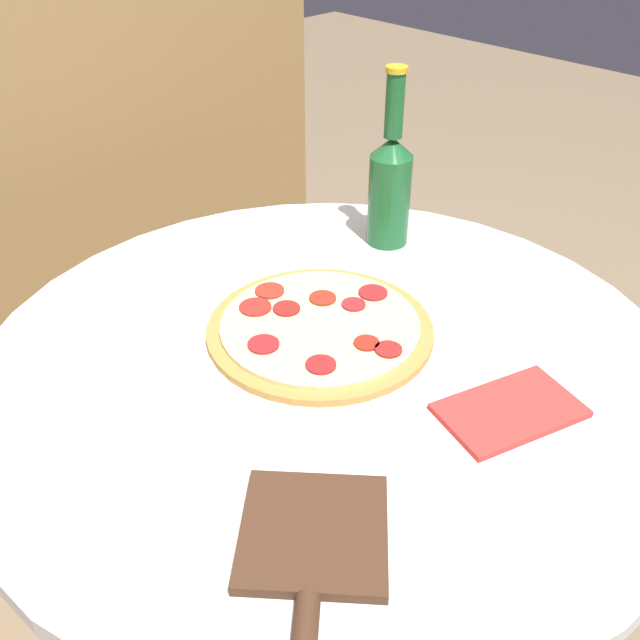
# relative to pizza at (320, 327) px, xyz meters

# --- Properties ---
(table) EXTENTS (0.89, 0.89, 0.70)m
(table) POSITION_rel_pizza_xyz_m (-0.03, -0.04, -0.18)
(table) COLOR silver
(table) RESTS_ON ground_plane
(fence_panel) EXTENTS (1.29, 0.04, 1.69)m
(fence_panel) POSITION_rel_pizza_xyz_m (-0.03, 0.72, 0.14)
(fence_panel) COLOR olive
(fence_panel) RESTS_ON ground_plane
(pizza) EXTENTS (0.30, 0.30, 0.02)m
(pizza) POSITION_rel_pizza_xyz_m (0.00, 0.00, 0.00)
(pizza) COLOR #B77F3D
(pizza) RESTS_ON table
(beer_bottle) EXTENTS (0.07, 0.07, 0.28)m
(beer_bottle) POSITION_rel_pizza_xyz_m (0.25, 0.11, 0.09)
(beer_bottle) COLOR #195628
(beer_bottle) RESTS_ON table
(pizza_paddle) EXTENTS (0.26, 0.25, 0.02)m
(pizza_paddle) POSITION_rel_pizza_xyz_m (-0.26, -0.26, -0.00)
(pizza_paddle) COLOR #422819
(pizza_paddle) RESTS_ON table
(napkin) EXTENTS (0.18, 0.14, 0.01)m
(napkin) POSITION_rel_pizza_xyz_m (0.05, -0.26, -0.00)
(napkin) COLOR red
(napkin) RESTS_ON table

